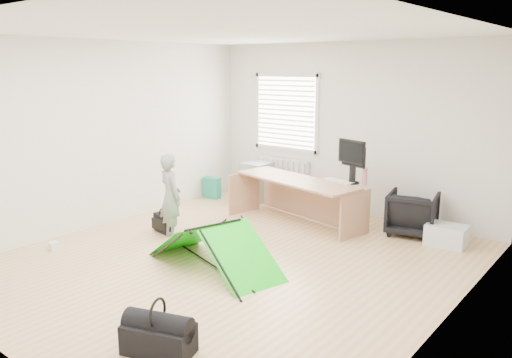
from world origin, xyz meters
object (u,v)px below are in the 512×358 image
Objects in this scene: thermos at (365,176)px; storage_crate at (446,235)px; duffel_bag at (159,339)px; laptop_bag at (163,223)px; monitor_left at (354,170)px; monitor_right at (352,168)px; filing_cabinet at (259,181)px; desk at (295,202)px; person at (171,197)px; office_chair at (412,213)px; kite at (214,246)px.

thermos reaches higher than storage_crate.
laptop_bag is at bearing 119.09° from duffel_bag.
monitor_right reaches higher than monitor_left.
monitor_right is 1.36× the size of laptop_bag.
thermos is at bearing -13.32° from filing_cabinet.
desk is at bearing 60.94° from laptop_bag.
monitor_right is 2.57m from person.
monitor_right is at bearing 51.76° from laptop_bag.
office_chair is 3.53m from laptop_bag.
monitor_left is 0.35× the size of person.
storage_crate is at bearing 151.54° from office_chair.
kite is 3.11m from storage_crate.
duffel_bag is at bearing -61.77° from desk.
person is 2.90m from duffel_bag.
duffel_bag is (0.34, -3.86, -0.79)m from monitor_right.
laptop_bag is (-2.80, -2.16, -0.17)m from office_chair.
kite is 1.54m from laptop_bag.
kite is at bearing -89.44° from monitor_left.
person reaches higher than office_chair.
monitor_left is 0.19m from thermos.
monitor_left is 2.43m from kite.
office_chair is 3.38m from person.
kite is (-1.34, -2.63, -0.04)m from office_chair.
desk is 1.19× the size of kite.
filing_cabinet is at bearing -14.63° from office_chair.
laptop_bag is at bearing -149.02° from storage_crate.
desk is 1.00m from monitor_right.
filing_cabinet is 1.65× the size of monitor_left.
monitor_right reaches higher than duffel_bag.
person is at bearing -6.08° from laptop_bag.
person is 0.70× the size of kite.
kite is (0.22, -1.99, -0.08)m from desk.
person is at bearing 116.60° from duffel_bag.
desk is at bearing -167.11° from storage_crate.
monitor_left is 3.95m from duffel_bag.
storage_crate is at bearing 23.86° from monitor_left.
office_chair reaches higher than laptop_bag.
desk is 1.88m from person.
monitor_right is at bearing -14.86° from filing_cabinet.
desk is at bearing -144.56° from monitor_right.
thermos reaches higher than kite.
filing_cabinet is 1.18× the size of duffel_bag.
person reaches higher than filing_cabinet.
storage_crate is 0.86× the size of duffel_bag.
storage_crate is (0.54, -0.15, -0.16)m from office_chair.
filing_cabinet is 2.28m from laptop_bag.
monitor_left is at bearing 30.08° from monitor_right.
monitor_right reaches higher than office_chair.
desk is 4.89× the size of monitor_left.
filing_cabinet reaches higher than office_chair.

